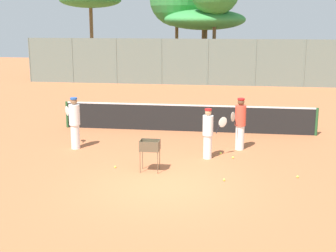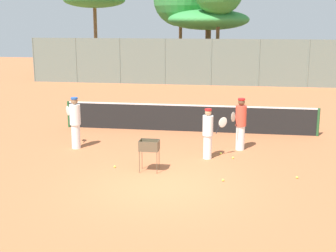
# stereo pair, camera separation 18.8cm
# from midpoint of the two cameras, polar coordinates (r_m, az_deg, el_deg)

# --- Properties ---
(ground_plane) EXTENTS (80.00, 80.00, 0.00)m
(ground_plane) POSITION_cam_midpoint_polar(r_m,az_deg,el_deg) (12.45, -1.07, -7.36)
(ground_plane) COLOR #B7663D
(tennis_net) EXTENTS (9.91, 0.10, 1.07)m
(tennis_net) POSITION_cam_midpoint_polar(r_m,az_deg,el_deg) (18.31, 2.07, 1.06)
(tennis_net) COLOR #26592D
(tennis_net) RESTS_ON ground_plane
(back_fence) EXTENTS (25.01, 0.08, 3.06)m
(back_fence) POSITION_cam_midpoint_polar(r_m,az_deg,el_deg) (31.35, 4.71, 7.75)
(back_fence) COLOR slate
(back_fence) RESTS_ON ground_plane
(tree_0) EXTENTS (5.89, 5.89, 5.02)m
(tree_0) POSITION_cam_midpoint_polar(r_m,az_deg,el_deg) (34.72, 4.35, 12.75)
(tree_0) COLOR brown
(tree_0) RESTS_ON ground_plane
(tree_1) EXTENTS (4.77, 4.77, 6.36)m
(tree_1) POSITION_cam_midpoint_polar(r_m,az_deg,el_deg) (37.90, -9.58, 14.84)
(tree_1) COLOR brown
(tree_1) RESTS_ON ground_plane
(player_white_outfit) EXTENTS (0.72, 0.71, 1.76)m
(player_white_outfit) POSITION_cam_midpoint_polar(r_m,az_deg,el_deg) (16.10, -11.65, 0.44)
(player_white_outfit) COLOR white
(player_white_outfit) RESTS_ON ground_plane
(player_red_cap) EXTENTS (0.80, 0.53, 1.60)m
(player_red_cap) POSITION_cam_midpoint_polar(r_m,az_deg,el_deg) (14.70, 4.55, -0.83)
(player_red_cap) COLOR white
(player_red_cap) RESTS_ON ground_plane
(player_yellow_shirt) EXTENTS (0.53, 0.85, 1.76)m
(player_yellow_shirt) POSITION_cam_midpoint_polar(r_m,az_deg,el_deg) (15.81, 8.45, 0.34)
(player_yellow_shirt) COLOR white
(player_yellow_shirt) RESTS_ON ground_plane
(ball_cart) EXTENTS (0.56, 0.41, 0.93)m
(ball_cart) POSITION_cam_midpoint_polar(r_m,az_deg,el_deg) (13.44, -2.64, -2.70)
(ball_cart) COLOR brown
(ball_cart) RESTS_ON ground_plane
(tennis_ball_0) EXTENTS (0.07, 0.07, 0.07)m
(tennis_ball_0) POSITION_cam_midpoint_polar(r_m,az_deg,el_deg) (14.01, -6.84, -4.97)
(tennis_ball_0) COLOR #D1E54C
(tennis_ball_0) RESTS_ON ground_plane
(tennis_ball_1) EXTENTS (0.07, 0.07, 0.07)m
(tennis_ball_1) POSITION_cam_midpoint_polar(r_m,az_deg,el_deg) (14.96, 7.56, -3.83)
(tennis_ball_1) COLOR #D1E54C
(tennis_ball_1) RESTS_ON ground_plane
(tennis_ball_2) EXTENTS (0.07, 0.07, 0.07)m
(tennis_ball_2) POSITION_cam_midpoint_polar(r_m,az_deg,el_deg) (13.53, 15.13, -5.99)
(tennis_ball_2) COLOR #D1E54C
(tennis_ball_2) RESTS_ON ground_plane
(tennis_ball_3) EXTENTS (0.07, 0.07, 0.07)m
(tennis_ball_3) POSITION_cam_midpoint_polar(r_m,az_deg,el_deg) (12.90, 6.43, -6.54)
(tennis_ball_3) COLOR #D1E54C
(tennis_ball_3) RESTS_ON ground_plane
(tennis_ball_4) EXTENTS (0.07, 0.07, 0.07)m
(tennis_ball_4) POSITION_cam_midpoint_polar(r_m,az_deg,el_deg) (15.39, 6.09, -3.31)
(tennis_ball_4) COLOR #D1E54C
(tennis_ball_4) RESTS_ON ground_plane
(parked_car) EXTENTS (4.20, 1.70, 1.60)m
(parked_car) POSITION_cam_midpoint_polar(r_m,az_deg,el_deg) (34.71, 9.14, 6.68)
(parked_car) COLOR #B2B7BC
(parked_car) RESTS_ON ground_plane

